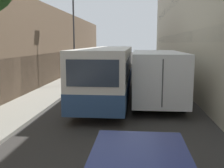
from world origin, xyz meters
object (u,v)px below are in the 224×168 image
(bus, at_px, (109,71))
(street_lamp, at_px, (73,10))
(box_truck, at_px, (155,73))
(panel_van, at_px, (119,64))

(bus, relative_size, street_lamp, 1.46)
(box_truck, bearing_deg, street_lamp, 145.47)
(box_truck, relative_size, street_lamp, 1.11)
(bus, height_order, panel_van, bus)
(box_truck, distance_m, panel_van, 12.38)
(bus, distance_m, street_lamp, 6.13)
(bus, bearing_deg, street_lamp, 129.02)
(panel_van, bearing_deg, street_lamp, -108.80)
(bus, bearing_deg, box_truck, -5.21)
(street_lamp, bearing_deg, panel_van, 71.20)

